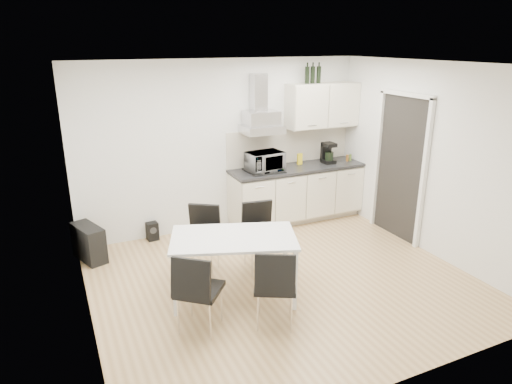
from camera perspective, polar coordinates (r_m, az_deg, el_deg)
ground at (r=5.80m, az=3.32°, el=-10.97°), size 4.50×4.50×0.00m
wall_back at (r=7.05m, az=-4.15°, el=5.74°), size 4.50×0.10×2.60m
wall_front at (r=3.76m, az=18.22°, el=-6.79°), size 4.50×0.10×2.60m
wall_left at (r=4.70m, az=-21.39°, el=-2.05°), size 0.10×4.00×2.60m
wall_right at (r=6.62m, az=21.06°, el=3.71°), size 0.10×4.00×2.60m
ceiling at (r=5.06m, az=3.89°, el=15.64°), size 4.50×4.50×0.00m
doorway at (r=7.03m, az=17.46°, el=2.80°), size 0.08×1.04×2.10m
kitchenette at (r=7.42m, az=5.26°, el=2.62°), size 2.22×0.64×2.52m
dining_table at (r=5.18m, az=-2.82°, el=-6.43°), size 1.58×1.22×0.75m
chair_far_left at (r=5.79m, az=-6.85°, el=-6.21°), size 0.64×0.66×0.88m
chair_far_right at (r=5.86m, az=0.64°, el=-5.76°), size 0.51×0.56×0.88m
chair_near_left at (r=4.75m, az=-7.08°, el=-12.13°), size 0.66×0.67×0.88m
chair_near_right at (r=4.80m, az=2.39°, el=-11.62°), size 0.62×0.65×0.88m
guitar_amp at (r=6.60m, az=-20.16°, el=-5.97°), size 0.43×0.63×0.49m
floor_speaker at (r=7.00m, az=-12.83°, el=-4.81°), size 0.18×0.16×0.27m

